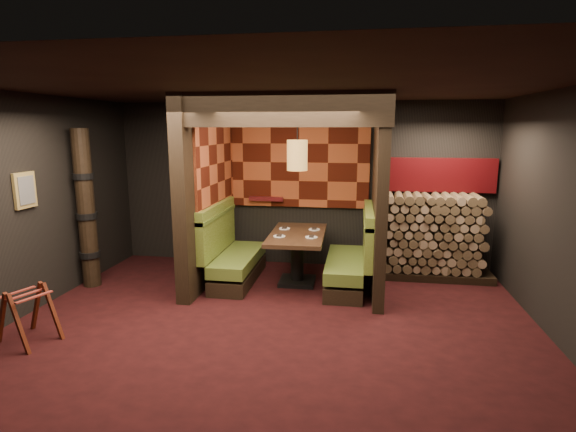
% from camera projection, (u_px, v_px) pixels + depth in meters
% --- Properties ---
extents(floor, '(6.50, 5.50, 0.02)m').
position_uv_depth(floor, '(271.00, 330.00, 5.45)').
color(floor, black).
rests_on(floor, ground).
extents(ceiling, '(6.50, 5.50, 0.02)m').
position_uv_depth(ceiling, '(269.00, 85.00, 4.90)').
color(ceiling, black).
rests_on(ceiling, ground).
extents(wall_back, '(6.50, 0.02, 2.85)m').
position_uv_depth(wall_back, '(301.00, 185.00, 7.85)').
color(wall_back, black).
rests_on(wall_back, ground).
extents(wall_front, '(6.50, 0.02, 2.85)m').
position_uv_depth(wall_front, '(175.00, 306.00, 2.50)').
color(wall_front, black).
rests_on(wall_front, ground).
extents(wall_left, '(0.02, 5.50, 2.85)m').
position_uv_depth(wall_left, '(18.00, 206.00, 5.68)').
color(wall_left, black).
rests_on(wall_left, ground).
extents(partition_left, '(0.20, 2.20, 2.85)m').
position_uv_depth(partition_left, '(206.00, 192.00, 6.98)').
color(partition_left, black).
rests_on(partition_left, floor).
extents(partition_right, '(0.15, 2.10, 2.85)m').
position_uv_depth(partition_right, '(379.00, 195.00, 6.63)').
color(partition_right, black).
rests_on(partition_right, floor).
extents(header_beam, '(2.85, 0.18, 0.44)m').
position_uv_depth(header_beam, '(279.00, 109.00, 5.63)').
color(header_beam, black).
rests_on(header_beam, partition_left).
extents(tapa_back_panel, '(2.40, 0.06, 1.55)m').
position_uv_depth(tapa_back_panel, '(299.00, 162.00, 7.73)').
color(tapa_back_panel, '#A44723').
rests_on(tapa_back_panel, wall_back).
extents(tapa_side_panel, '(0.04, 1.85, 1.45)m').
position_uv_depth(tapa_side_panel, '(216.00, 164.00, 7.05)').
color(tapa_side_panel, '#A44723').
rests_on(tapa_side_panel, partition_left).
extents(lacquer_shelf, '(0.60, 0.12, 0.07)m').
position_uv_depth(lacquer_shelf, '(266.00, 199.00, 7.89)').
color(lacquer_shelf, '#521115').
rests_on(lacquer_shelf, wall_back).
extents(booth_bench_left, '(0.68, 1.60, 1.14)m').
position_uv_depth(booth_bench_left, '(232.00, 256.00, 7.12)').
color(booth_bench_left, black).
rests_on(booth_bench_left, floor).
extents(booth_bench_right, '(0.68, 1.60, 1.14)m').
position_uv_depth(booth_bench_right, '(352.00, 262.00, 6.83)').
color(booth_bench_right, black).
rests_on(booth_bench_right, floor).
extents(dining_table, '(0.86, 1.54, 0.81)m').
position_uv_depth(dining_table, '(297.00, 248.00, 6.97)').
color(dining_table, black).
rests_on(dining_table, floor).
extents(place_settings, '(0.67, 0.71, 0.03)m').
position_uv_depth(place_settings, '(297.00, 232.00, 6.92)').
color(place_settings, white).
rests_on(place_settings, dining_table).
extents(pendant_lamp, '(0.31, 0.31, 1.07)m').
position_uv_depth(pendant_lamp, '(297.00, 155.00, 6.65)').
color(pendant_lamp, olive).
rests_on(pendant_lamp, ceiling).
extents(framed_picture, '(0.05, 0.36, 0.46)m').
position_uv_depth(framed_picture, '(25.00, 190.00, 5.73)').
color(framed_picture, '#9B8245').
rests_on(framed_picture, wall_left).
extents(luggage_rack, '(0.74, 0.63, 0.69)m').
position_uv_depth(luggage_rack, '(28.00, 313.00, 5.09)').
color(luggage_rack, '#421509').
rests_on(luggage_rack, floor).
extents(totem_column, '(0.31, 0.31, 2.40)m').
position_uv_depth(totem_column, '(86.00, 210.00, 6.76)').
color(totem_column, black).
rests_on(totem_column, floor).
extents(firewood_stack, '(1.73, 0.70, 1.36)m').
position_uv_depth(firewood_stack, '(438.00, 236.00, 7.25)').
color(firewood_stack, black).
rests_on(firewood_stack, floor).
extents(mosaic_header, '(1.83, 0.10, 0.56)m').
position_uv_depth(mosaic_header, '(438.00, 175.00, 7.39)').
color(mosaic_header, maroon).
rests_on(mosaic_header, wall_back).
extents(bay_front_post, '(0.08, 0.08, 2.85)m').
position_uv_depth(bay_front_post, '(384.00, 193.00, 6.87)').
color(bay_front_post, black).
rests_on(bay_front_post, floor).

